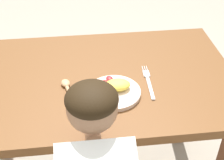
% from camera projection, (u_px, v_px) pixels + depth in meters
% --- Properties ---
extents(dining_table, '(1.16, 0.70, 0.72)m').
position_uv_depth(dining_table, '(95.00, 100.00, 1.38)').
color(dining_table, brown).
rests_on(dining_table, ground_plane).
extents(plate, '(0.20, 0.20, 0.05)m').
position_uv_depth(plate, '(114.00, 90.00, 1.20)').
color(plate, beige).
rests_on(plate, dining_table).
extents(fork, '(0.03, 0.22, 0.01)m').
position_uv_depth(fork, '(149.00, 82.00, 1.27)').
color(fork, silver).
rests_on(fork, dining_table).
extents(spoon, '(0.07, 0.19, 0.02)m').
position_uv_depth(spoon, '(68.00, 91.00, 1.22)').
color(spoon, tan).
rests_on(spoon, dining_table).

